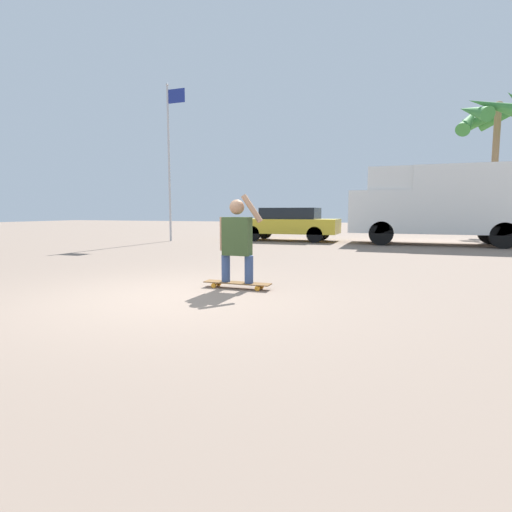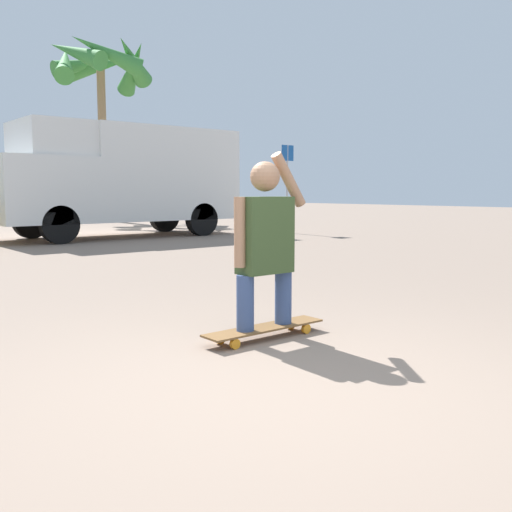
{
  "view_description": "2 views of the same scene",
  "coord_description": "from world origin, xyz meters",
  "px_view_note": "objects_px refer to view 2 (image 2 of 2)",
  "views": [
    {
      "loc": [
        3.15,
        -4.92,
        1.25
      ],
      "look_at": [
        0.8,
        1.65,
        0.47
      ],
      "focal_mm": 28.0,
      "sensor_mm": 36.0,
      "label": 1
    },
    {
      "loc": [
        -2.23,
        -2.47,
        1.2
      ],
      "look_at": [
        0.95,
        1.41,
        0.63
      ],
      "focal_mm": 40.0,
      "sensor_mm": 36.0,
      "label": 2
    }
  ],
  "objects_px": {
    "camper_van": "(122,177)",
    "skateboard": "(265,329)",
    "palm_tree_near_van": "(100,66)",
    "person_skateboarder": "(265,236)",
    "street_sign": "(287,177)"
  },
  "relations": [
    {
      "from": "camper_van",
      "to": "skateboard",
      "type": "bearing_deg",
      "value": -110.56
    },
    {
      "from": "skateboard",
      "to": "palm_tree_near_van",
      "type": "xyz_separation_m",
      "value": [
        7.09,
        18.51,
        6.09
      ]
    },
    {
      "from": "person_skateboarder",
      "to": "camper_van",
      "type": "distance_m",
      "value": 11.19
    },
    {
      "from": "person_skateboarder",
      "to": "palm_tree_near_van",
      "type": "bearing_deg",
      "value": 69.02
    },
    {
      "from": "skateboard",
      "to": "camper_van",
      "type": "bearing_deg",
      "value": 69.44
    },
    {
      "from": "palm_tree_near_van",
      "to": "street_sign",
      "type": "height_order",
      "value": "palm_tree_near_van"
    },
    {
      "from": "skateboard",
      "to": "street_sign",
      "type": "xyz_separation_m",
      "value": [
        8.22,
        8.7,
        1.52
      ]
    },
    {
      "from": "person_skateboarder",
      "to": "palm_tree_near_van",
      "type": "height_order",
      "value": "palm_tree_near_van"
    },
    {
      "from": "palm_tree_near_van",
      "to": "camper_van",
      "type": "bearing_deg",
      "value": -111.51
    },
    {
      "from": "person_skateboarder",
      "to": "camper_van",
      "type": "xyz_separation_m",
      "value": [
        3.92,
        10.45,
        0.75
      ]
    },
    {
      "from": "palm_tree_near_van",
      "to": "street_sign",
      "type": "distance_m",
      "value": 10.88
    },
    {
      "from": "person_skateboarder",
      "to": "street_sign",
      "type": "height_order",
      "value": "street_sign"
    },
    {
      "from": "street_sign",
      "to": "palm_tree_near_van",
      "type": "bearing_deg",
      "value": 96.54
    },
    {
      "from": "camper_van",
      "to": "palm_tree_near_van",
      "type": "xyz_separation_m",
      "value": [
        3.18,
        8.06,
        4.58
      ]
    },
    {
      "from": "person_skateboarder",
      "to": "palm_tree_near_van",
      "type": "distance_m",
      "value": 20.53
    }
  ]
}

